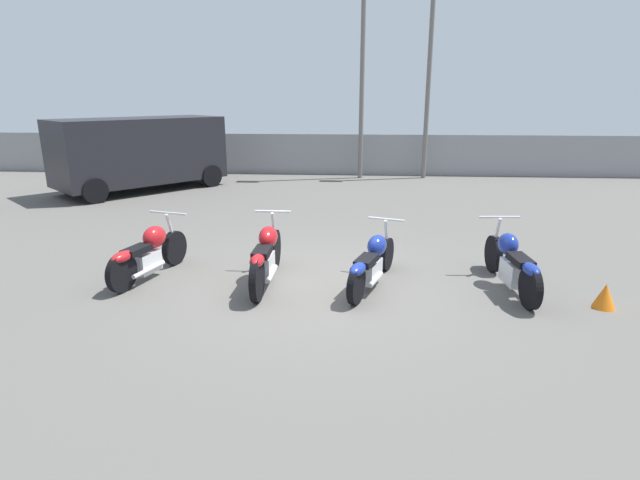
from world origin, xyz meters
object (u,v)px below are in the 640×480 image
(light_pole_left, at_px, (363,41))
(motorcycle_slot_3, at_px, (512,263))
(parked_van, at_px, (140,151))
(motorcycle_slot_0, at_px, (148,253))
(light_pole_right, at_px, (430,60))
(motorcycle_slot_1, at_px, (266,256))
(traffic_cone_near, at_px, (605,296))
(motorcycle_slot_2, at_px, (372,262))

(light_pole_left, xyz_separation_m, motorcycle_slot_3, (2.24, -10.63, -4.20))
(motorcycle_slot_3, bearing_deg, parked_van, 135.33)
(motorcycle_slot_0, xyz_separation_m, parked_van, (-3.33, 7.61, 0.80))
(light_pole_left, distance_m, motorcycle_slot_0, 11.85)
(light_pole_right, xyz_separation_m, motorcycle_slot_1, (-3.79, -10.80, -3.56))
(motorcycle_slot_3, xyz_separation_m, traffic_cone_near, (1.10, -0.63, -0.24))
(light_pole_right, distance_m, motorcycle_slot_1, 11.99)
(motorcycle_slot_0, relative_size, motorcycle_slot_2, 0.94)
(light_pole_left, relative_size, motorcycle_slot_0, 4.11)
(motorcycle_slot_2, bearing_deg, motorcycle_slot_0, -162.99)
(light_pole_right, relative_size, traffic_cone_near, 18.74)
(motorcycle_slot_3, height_order, parked_van, parked_van)
(motorcycle_slot_0, distance_m, traffic_cone_near, 6.85)
(motorcycle_slot_0, xyz_separation_m, motorcycle_slot_2, (3.59, -0.13, -0.03))
(light_pole_right, height_order, traffic_cone_near, light_pole_right)
(motorcycle_slot_0, relative_size, motorcycle_slot_3, 0.89)
(motorcycle_slot_1, bearing_deg, motorcycle_slot_3, 1.19)
(parked_van, height_order, traffic_cone_near, parked_van)
(parked_van, distance_m, traffic_cone_near, 13.16)
(motorcycle_slot_0, relative_size, parked_van, 0.38)
(motorcycle_slot_3, distance_m, traffic_cone_near, 1.29)
(motorcycle_slot_0, relative_size, motorcycle_slot_1, 0.89)
(light_pole_right, relative_size, motorcycle_slot_0, 3.51)
(traffic_cone_near, bearing_deg, parked_van, 140.56)
(motorcycle_slot_1, relative_size, motorcycle_slot_3, 1.00)
(motorcycle_slot_0, distance_m, motorcycle_slot_3, 5.70)
(light_pole_left, distance_m, traffic_cone_near, 12.55)
(motorcycle_slot_1, relative_size, traffic_cone_near, 5.98)
(motorcycle_slot_3, bearing_deg, traffic_cone_near, -33.88)
(light_pole_left, bearing_deg, light_pole_right, 3.76)
(light_pole_right, height_order, motorcycle_slot_2, light_pole_right)
(light_pole_left, height_order, motorcycle_slot_2, light_pole_left)
(motorcycle_slot_3, bearing_deg, motorcycle_slot_0, 174.86)
(light_pole_right, xyz_separation_m, motorcycle_slot_3, (-0.03, -10.78, -3.60))
(light_pole_left, height_order, motorcycle_slot_0, light_pole_left)
(light_pole_right, distance_m, parked_van, 9.97)
(light_pole_left, relative_size, motorcycle_slot_2, 3.86)
(motorcycle_slot_0, bearing_deg, motorcycle_slot_3, 13.78)
(motorcycle_slot_2, distance_m, parked_van, 10.41)
(light_pole_left, distance_m, motorcycle_slot_2, 11.47)
(traffic_cone_near, bearing_deg, motorcycle_slot_2, 169.48)
(light_pole_left, bearing_deg, traffic_cone_near, -73.45)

